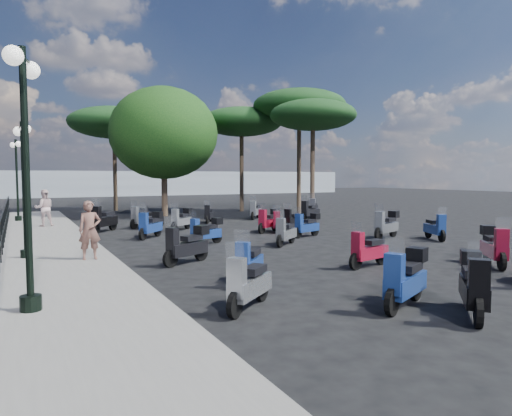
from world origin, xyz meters
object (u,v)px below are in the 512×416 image
lamp_post_0 (26,162)px  scooter_14 (286,233)px  scooter_8 (206,232)px  pine_2 (114,123)px  scooter_0 (405,280)px  scooter_21 (255,211)px  scooter_6 (474,286)px  pine_1 (299,106)px  scooter_5 (104,220)px  scooter_16 (209,215)px  scooter_12 (368,251)px  woman (90,230)px  scooter_10 (151,219)px  scooter_13 (307,226)px  scooter_4 (141,218)px  lamp_post_2 (17,175)px  scooter_23 (435,228)px  pine_0 (242,122)px  pine_3 (313,116)px  scooter_24 (386,225)px  scooter_26 (313,209)px  scooter_1 (248,285)px  scooter_15 (277,223)px  broadleaf_tree (164,133)px  scooter_9 (181,220)px  scooter_3 (151,226)px  scooter_18 (494,247)px  scooter_2 (187,246)px  lamp_post_1 (24,181)px  scooter_19 (269,221)px  scooter_25 (310,211)px  scooter_7 (249,264)px

lamp_post_0 → scooter_14: (8.03, 4.98, -2.18)m
scooter_8 → pine_2: pine_2 is taller
scooter_0 → scooter_21: bearing=-43.3°
scooter_6 → pine_1: 22.94m
scooter_5 → scooter_16: bearing=-122.2°
scooter_8 → scooter_12: (2.30, -5.71, -0.02)m
woman → scooter_16: bearing=51.6°
scooter_10 → scooter_13: bearing=-172.7°
lamp_post_0 → scooter_4: lamp_post_0 is taller
lamp_post_2 → scooter_23: (13.82, -13.96, -2.03)m
pine_0 → pine_3: size_ratio=1.02×
woman → scooter_23: 12.20m
scooter_24 → scooter_26: bearing=-37.1°
scooter_12 → scooter_1: bearing=101.2°
scooter_15 → scooter_4: bearing=-9.2°
scooter_13 → scooter_21: bearing=-30.2°
broadleaf_tree → lamp_post_2: bearing=-174.0°
scooter_1 → scooter_21: (8.16, 15.28, 0.00)m
scooter_21 → scooter_5: bearing=57.5°
scooter_1 → scooter_4: size_ratio=1.01×
scooter_4 → scooter_10: scooter_4 is taller
scooter_26 → broadleaf_tree: bearing=5.9°
woman → scooter_6: 9.38m
scooter_26 → pine_2: (-9.03, 10.90, 5.53)m
pine_2 → scooter_24: bearing=-71.7°
scooter_8 → pine_1: size_ratio=0.18×
scooter_9 → pine_3: 11.03m
scooter_3 → scooter_18: bearing=167.5°
scooter_15 → scooter_18: (1.37, -9.02, 0.10)m
scooter_2 → scooter_21: bearing=-62.8°
lamp_post_1 → woman: (1.53, -1.10, -1.33)m
scooter_16 → pine_0: size_ratio=0.19×
scooter_10 → scooter_26: scooter_26 is taller
scooter_2 → scooter_3: (0.47, 5.57, -0.01)m
broadleaf_tree → scooter_9: bearing=-101.0°
scooter_10 → scooter_19: size_ratio=0.95×
pine_0 → broadleaf_tree: bearing=-167.7°
scooter_19 → scooter_21: (2.28, 5.58, -0.03)m
woman → scooter_24: 10.82m
scooter_24 → scooter_21: bearing=-15.7°
woman → scooter_8: size_ratio=1.09×
scooter_9 → scooter_24: bearing=-176.6°
lamp_post_1 → scooter_25: (13.88, 6.47, -1.79)m
pine_3 → scooter_16: bearing=-175.0°
scooter_7 → scooter_21: bearing=-75.3°
scooter_19 → scooter_23: size_ratio=0.96×
scooter_18 → scooter_26: scooter_26 is taller
scooter_13 → scooter_18: (1.11, -7.18, 0.06)m
scooter_23 → scooter_24: 1.77m
scooter_7 → scooter_24: (8.00, 4.10, 0.07)m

